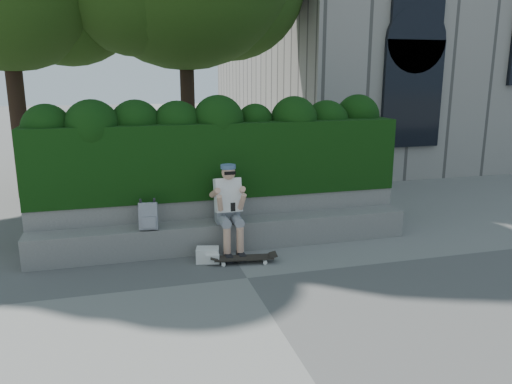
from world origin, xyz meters
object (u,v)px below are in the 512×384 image
object	(u,v)px
backpack_plaid	(148,216)
person	(229,205)
skateboard	(244,258)
backpack_ground	(208,255)

from	to	relation	value
backpack_plaid	person	bearing A→B (deg)	3.00
skateboard	backpack_plaid	xyz separation A→B (m)	(-1.31, 0.60, 0.58)
skateboard	backpack_plaid	size ratio (longest dim) A/B	2.22
person	skateboard	xyz separation A→B (m)	(0.10, -0.52, -0.68)
backpack_plaid	backpack_ground	size ratio (longest dim) A/B	1.22
person	backpack_ground	distance (m)	0.83
person	backpack_ground	size ratio (longest dim) A/B	4.20
person	skateboard	size ratio (longest dim) A/B	1.55
person	backpack_plaid	xyz separation A→B (m)	(-1.21, 0.08, -0.10)
skateboard	backpack_ground	xyz separation A→B (m)	(-0.50, 0.20, 0.03)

